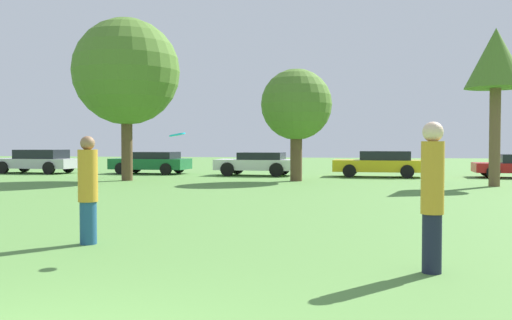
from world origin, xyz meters
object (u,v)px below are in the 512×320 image
Objects in this scene: frisbee at (177,135)px; parked_car_yellow at (380,163)px; parked_car_green at (152,162)px; person_thrower at (88,189)px; tree_0 at (126,72)px; parked_car_white at (257,163)px; parked_car_silver at (38,161)px; person_catcher at (432,193)px; tree_2 at (496,62)px; tree_1 at (296,105)px.

parked_car_yellow is at bearing 78.76° from frisbee.
frisbee is 0.06× the size of parked_car_green.
person_thrower is 1.87m from frisbee.
parked_car_green is (-0.91, 5.29, -4.14)m from tree_0.
parked_car_green and parked_car_white have the same top height.
tree_0 is (-5.65, 14.44, 3.88)m from person_thrower.
parked_car_silver is at bearing 147.14° from tree_0.
parked_car_white is at bearing 43.18° from tree_0.
person_catcher is 7.69× the size of frisbee.
parked_car_green is 0.96× the size of parked_car_yellow.
person_thrower is at bearing 94.98° from parked_car_white.
tree_2 is 1.46× the size of parked_car_white.
parked_car_green is at bearing 159.83° from tree_2.
parked_car_yellow is (-4.02, 5.23, -4.06)m from tree_2.
parked_car_white is (-2.39, 3.67, -2.64)m from tree_1.
parked_car_white is at bearing -62.31° from person_catcher.
person_catcher is at bearing -54.96° from tree_0.
parked_car_white is (-2.27, 19.45, -1.12)m from frisbee.
person_thrower is at bearing -0.00° from person_catcher.
parked_car_yellow is (18.43, -0.09, -0.01)m from parked_car_silver.
person_catcher is 3.76m from frisbee.
person_catcher is at bearing 92.34° from parked_car_yellow.
person_catcher is 0.43× the size of parked_car_yellow.
parked_car_white is at bearing 152.38° from tree_2.
person_catcher is at bearing -78.10° from tree_1.
tree_0 reaches higher than person_thrower.
parked_car_white is 0.94× the size of parked_car_yellow.
tree_0 is at bearing -43.46° from person_catcher.
tree_2 is 1.29× the size of parked_car_silver.
person_catcher reaches higher than parked_car_silver.
person_thrower is 19.84m from parked_car_yellow.
person_thrower is 15.99m from tree_0.
frisbee is 0.04× the size of tree_2.
parked_car_green is (-6.56, 19.73, -0.26)m from person_thrower.
person_catcher is at bearing -11.82° from frisbee.
parked_car_white is 6.12m from parked_car_yellow.
frisbee is at bearing -119.11° from tree_2.
tree_2 reaches higher than parked_car_silver.
tree_1 is at bearing 95.08° from person_thrower.
parked_car_silver is (-14.70, 3.70, -2.61)m from tree_1.
tree_1 is 5.81m from parked_car_yellow.
parked_car_silver is at bearing 2.94° from parked_car_white.
tree_2 is at bearing 130.60° from parked_car_yellow.
parked_car_yellow is (3.85, 19.38, -1.10)m from frisbee.
tree_0 is at bearing 177.70° from tree_2.
parked_car_yellow is at bearing 85.49° from person_thrower.
tree_2 reaches higher than parked_car_white.
tree_1 is (7.39, 1.02, -1.48)m from tree_0.
frisbee is 15.85m from tree_1.
frisbee is 0.05× the size of tree_1.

